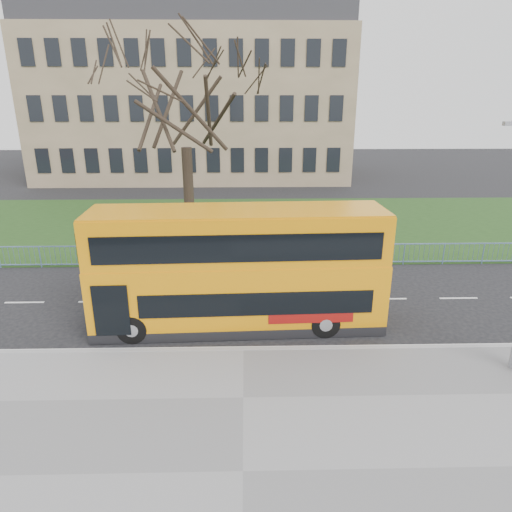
% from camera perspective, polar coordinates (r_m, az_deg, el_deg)
% --- Properties ---
extents(ground, '(120.00, 120.00, 0.00)m').
position_cam_1_polar(ground, '(16.74, -1.56, -9.16)').
color(ground, black).
rests_on(ground, ground).
extents(pavement, '(80.00, 10.50, 0.12)m').
position_cam_1_polar(pavement, '(11.23, -1.65, -25.51)').
color(pavement, slate).
rests_on(pavement, ground).
extents(kerb, '(80.00, 0.20, 0.14)m').
position_cam_1_polar(kerb, '(15.36, -1.57, -11.68)').
color(kerb, '#939396').
rests_on(kerb, ground).
extents(grass_verge, '(80.00, 15.40, 0.08)m').
position_cam_1_polar(grass_verge, '(30.08, -1.50, 4.00)').
color(grass_verge, '#1C3A15').
rests_on(grass_verge, ground).
extents(guard_railing, '(40.00, 0.12, 1.10)m').
position_cam_1_polar(guard_railing, '(22.57, -1.53, 0.09)').
color(guard_railing, '#6684B6').
rests_on(guard_railing, ground).
extents(bare_tree, '(8.94, 8.94, 12.77)m').
position_cam_1_polar(bare_tree, '(24.96, -8.81, 15.62)').
color(bare_tree, black).
rests_on(bare_tree, grass_verge).
extents(civic_building, '(30.00, 15.00, 14.00)m').
position_cam_1_polar(civic_building, '(49.99, -7.58, 18.02)').
color(civic_building, '#857354').
rests_on(civic_building, ground).
extents(yellow_bus, '(10.34, 2.82, 4.30)m').
position_cam_1_polar(yellow_bus, '(16.13, -2.22, -1.28)').
color(yellow_bus, orange).
rests_on(yellow_bus, ground).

